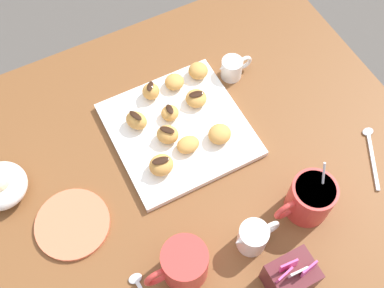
% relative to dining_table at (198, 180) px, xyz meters
% --- Properties ---
extents(ground_plane, '(8.00, 8.00, 0.00)m').
position_rel_dining_table_xyz_m(ground_plane, '(0.00, 0.00, -0.62)').
color(ground_plane, '#514C47').
extents(dining_table, '(1.00, 0.87, 0.75)m').
position_rel_dining_table_xyz_m(dining_table, '(0.00, 0.00, 0.00)').
color(dining_table, brown).
rests_on(dining_table, ground_plane).
extents(pastry_plate_square, '(0.30, 0.30, 0.02)m').
position_rel_dining_table_xyz_m(pastry_plate_square, '(0.01, -0.08, 0.14)').
color(pastry_plate_square, white).
rests_on(pastry_plate_square, dining_table).
extents(coffee_mug_red_left, '(0.13, 0.09, 0.15)m').
position_rel_dining_table_xyz_m(coffee_mug_red_left, '(-0.14, 0.22, 0.19)').
color(coffee_mug_red_left, red).
rests_on(coffee_mug_red_left, dining_table).
extents(coffee_mug_red_right, '(0.13, 0.09, 0.10)m').
position_rel_dining_table_xyz_m(coffee_mug_red_right, '(0.15, 0.22, 0.18)').
color(coffee_mug_red_right, red).
rests_on(coffee_mug_red_right, dining_table).
extents(cream_pitcher_white, '(0.10, 0.06, 0.07)m').
position_rel_dining_table_xyz_m(cream_pitcher_white, '(0.00, 0.23, 0.17)').
color(cream_pitcher_white, white).
rests_on(cream_pitcher_white, dining_table).
extents(sugar_caddy, '(0.09, 0.07, 0.11)m').
position_rel_dining_table_xyz_m(sugar_caddy, '(-0.02, 0.33, 0.17)').
color(sugar_caddy, '#561E23').
rests_on(sugar_caddy, dining_table).
extents(ice_cream_bowl, '(0.11, 0.11, 0.08)m').
position_rel_dining_table_xyz_m(ice_cream_bowl, '(0.42, -0.12, 0.17)').
color(ice_cream_bowl, white).
rests_on(ice_cream_bowl, dining_table).
extents(chocolate_sauce_pitcher, '(0.09, 0.05, 0.06)m').
position_rel_dining_table_xyz_m(chocolate_sauce_pitcher, '(-0.18, -0.16, 0.16)').
color(chocolate_sauce_pitcher, white).
rests_on(chocolate_sauce_pitcher, dining_table).
extents(saucer_coral_left, '(0.16, 0.16, 0.01)m').
position_rel_dining_table_xyz_m(saucer_coral_left, '(0.31, 0.02, 0.14)').
color(saucer_coral_left, '#E5704C').
rests_on(saucer_coral_left, dining_table).
extents(loose_spoon_by_plate, '(0.09, 0.14, 0.01)m').
position_rel_dining_table_xyz_m(loose_spoon_by_plate, '(-0.36, 0.17, 0.14)').
color(loose_spoon_by_plate, silver).
rests_on(loose_spoon_by_plate, dining_table).
extents(beignet_0, '(0.05, 0.05, 0.03)m').
position_rel_dining_table_xyz_m(beignet_0, '(0.01, -0.12, 0.16)').
color(beignet_0, '#D19347').
rests_on(beignet_0, pastry_plate_square).
extents(chocolate_drizzle_0, '(0.02, 0.03, 0.00)m').
position_rel_dining_table_xyz_m(chocolate_drizzle_0, '(0.01, -0.12, 0.18)').
color(chocolate_drizzle_0, black).
rests_on(chocolate_drizzle_0, beignet_0).
extents(beignet_1, '(0.06, 0.06, 0.03)m').
position_rel_dining_table_xyz_m(beignet_1, '(-0.06, -0.12, 0.17)').
color(beignet_1, '#D19347').
rests_on(beignet_1, pastry_plate_square).
extents(chocolate_drizzle_1, '(0.04, 0.02, 0.00)m').
position_rel_dining_table_xyz_m(chocolate_drizzle_1, '(-0.06, -0.12, 0.18)').
color(chocolate_drizzle_1, black).
rests_on(chocolate_drizzle_1, beignet_1).
extents(beignet_2, '(0.06, 0.06, 0.04)m').
position_rel_dining_table_xyz_m(beignet_2, '(0.03, -0.19, 0.17)').
color(beignet_2, '#D19347').
rests_on(beignet_2, pastry_plate_square).
extents(chocolate_drizzle_2, '(0.03, 0.03, 0.00)m').
position_rel_dining_table_xyz_m(chocolate_drizzle_2, '(0.03, -0.19, 0.19)').
color(chocolate_drizzle_2, black).
rests_on(chocolate_drizzle_2, beignet_2).
extents(beignet_3, '(0.06, 0.06, 0.04)m').
position_rel_dining_table_xyz_m(beignet_3, '(0.09, 0.00, 0.17)').
color(beignet_3, '#D19347').
rests_on(beignet_3, pastry_plate_square).
extents(chocolate_drizzle_3, '(0.04, 0.02, 0.00)m').
position_rel_dining_table_xyz_m(chocolate_drizzle_3, '(0.09, 0.00, 0.19)').
color(chocolate_drizzle_3, black).
rests_on(chocolate_drizzle_3, beignet_3).
extents(beignet_4, '(0.06, 0.05, 0.03)m').
position_rel_dining_table_xyz_m(beignet_4, '(-0.03, -0.19, 0.16)').
color(beignet_4, '#D19347').
rests_on(beignet_4, pastry_plate_square).
extents(beignet_5, '(0.07, 0.07, 0.04)m').
position_rel_dining_table_xyz_m(beignet_5, '(0.05, -0.06, 0.17)').
color(beignet_5, '#D19347').
rests_on(beignet_5, pastry_plate_square).
extents(chocolate_drizzle_5, '(0.04, 0.04, 0.00)m').
position_rel_dining_table_xyz_m(chocolate_drizzle_5, '(0.05, -0.06, 0.19)').
color(chocolate_drizzle_5, black).
rests_on(chocolate_drizzle_5, beignet_5).
extents(beignet_6, '(0.06, 0.06, 0.04)m').
position_rel_dining_table_xyz_m(beignet_6, '(-0.06, -0.01, 0.17)').
color(beignet_6, '#D19347').
rests_on(beignet_6, pastry_plate_square).
extents(beignet_7, '(0.05, 0.04, 0.03)m').
position_rel_dining_table_xyz_m(beignet_7, '(0.02, -0.02, 0.16)').
color(beignet_7, '#D19347').
rests_on(beignet_7, pastry_plate_square).
extents(beignet_8, '(0.06, 0.07, 0.04)m').
position_rel_dining_table_xyz_m(beignet_8, '(0.09, -0.13, 0.17)').
color(beignet_8, '#D19347').
rests_on(beignet_8, pastry_plate_square).
extents(chocolate_drizzle_8, '(0.03, 0.04, 0.00)m').
position_rel_dining_table_xyz_m(chocolate_drizzle_8, '(0.09, -0.13, 0.19)').
color(chocolate_drizzle_8, black).
rests_on(chocolate_drizzle_8, beignet_8).
extents(beignet_9, '(0.05, 0.05, 0.03)m').
position_rel_dining_table_xyz_m(beignet_9, '(-0.10, -0.19, 0.17)').
color(beignet_9, '#D19347').
rests_on(beignet_9, pastry_plate_square).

